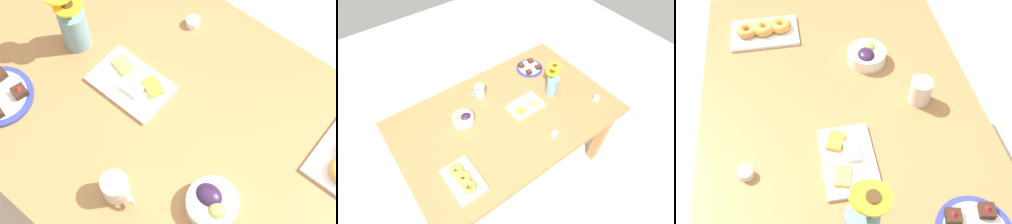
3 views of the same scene
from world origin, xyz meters
TOP-DOWN VIEW (x-y plane):
  - ground_plane at (0.00, 0.00)m, footprint 6.00×6.00m
  - dining_table at (0.00, 0.00)m, footprint 1.60×1.00m
  - coffee_mug at (0.04, -0.28)m, footprint 0.11×0.08m
  - grape_bowl at (0.28, -0.14)m, footprint 0.15×0.15m
  - cheese_platter at (-0.17, 0.02)m, footprint 0.26×0.17m
  - jam_cup_berry at (-0.17, 0.34)m, footprint 0.05×0.05m
  - flower_vase at (-0.42, 0.02)m, footprint 0.11×0.11m

SIDE VIEW (x-z plane):
  - ground_plane at x=0.00m, z-range 0.00..0.00m
  - dining_table at x=0.00m, z-range 0.28..1.02m
  - cheese_platter at x=-0.17m, z-range 0.73..0.77m
  - jam_cup_berry at x=-0.17m, z-range 0.74..0.77m
  - grape_bowl at x=0.28m, z-range 0.74..0.80m
  - coffee_mug at x=0.04m, z-range 0.74..0.84m
  - flower_vase at x=-0.42m, z-range 0.70..0.97m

